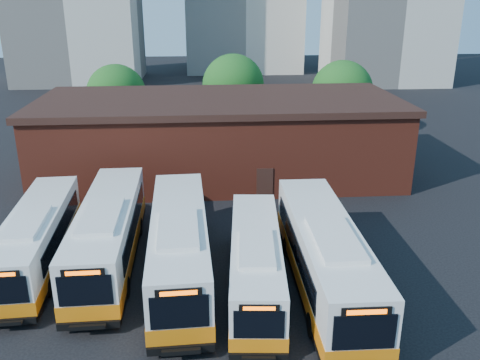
{
  "coord_description": "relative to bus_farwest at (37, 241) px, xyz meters",
  "views": [
    {
      "loc": [
        -1.36,
        -20.13,
        13.94
      ],
      "look_at": [
        0.73,
        7.56,
        3.9
      ],
      "focal_mm": 38.0,
      "sensor_mm": 36.0,
      "label": 1
    }
  ],
  "objects": [
    {
      "name": "bus_midwest",
      "position": [
        7.75,
        -1.82,
        0.17
      ],
      "size": [
        3.31,
        13.66,
        3.69
      ],
      "rotation": [
        0.0,
        0.0,
        0.04
      ],
      "color": "white",
      "rests_on": "ground"
    },
    {
      "name": "bus_mideast",
      "position": [
        11.54,
        -3.38,
        -0.07
      ],
      "size": [
        3.31,
        11.73,
        3.16
      ],
      "rotation": [
        0.0,
        0.0,
        -0.08
      ],
      "color": "white",
      "rests_on": "ground"
    },
    {
      "name": "bus_east",
      "position": [
        14.96,
        -3.56,
        0.2
      ],
      "size": [
        3.05,
        13.84,
        3.75
      ],
      "rotation": [
        0.0,
        0.0,
        -0.01
      ],
      "color": "white",
      "rests_on": "ground"
    },
    {
      "name": "tree_west",
      "position": [
        0.46,
        26.64,
        3.14
      ],
      "size": [
        6.0,
        6.0,
        7.65
      ],
      "color": "#382314",
      "rests_on": "ground"
    },
    {
      "name": "depot_building",
      "position": [
        10.46,
        14.64,
        1.75
      ],
      "size": [
        28.6,
        12.6,
        6.4
      ],
      "color": "maroon",
      "rests_on": "ground"
    },
    {
      "name": "tree_east",
      "position": [
        23.46,
        25.64,
        3.33
      ],
      "size": [
        6.24,
        6.24,
        7.96
      ],
      "color": "#382314",
      "rests_on": "ground"
    },
    {
      "name": "transit_worker",
      "position": [
        10.3,
        -6.36,
        -0.59
      ],
      "size": [
        0.58,
        0.75,
        1.83
      ],
      "primitive_type": "imported",
      "rotation": [
        0.0,
        0.0,
        1.35
      ],
      "color": "#111633",
      "rests_on": "ground"
    },
    {
      "name": "tree_mid",
      "position": [
        12.46,
        28.64,
        3.57
      ],
      "size": [
        6.56,
        6.56,
        8.36
      ],
      "color": "#382314",
      "rests_on": "ground"
    },
    {
      "name": "bus_farwest",
      "position": [
        0.0,
        0.0,
        0.0
      ],
      "size": [
        3.11,
        12.28,
        3.32
      ],
      "rotation": [
        0.0,
        0.0,
        0.05
      ],
      "color": "white",
      "rests_on": "ground"
    },
    {
      "name": "ground",
      "position": [
        10.46,
        -5.36,
        -1.51
      ],
      "size": [
        220.0,
        220.0,
        0.0
      ],
      "primitive_type": "plane",
      "color": "black"
    },
    {
      "name": "bus_west",
      "position": [
        3.82,
        -0.0,
        0.14
      ],
      "size": [
        3.0,
        13.39,
        3.63
      ],
      "rotation": [
        0.0,
        0.0,
        0.02
      ],
      "color": "white",
      "rests_on": "ground"
    }
  ]
}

